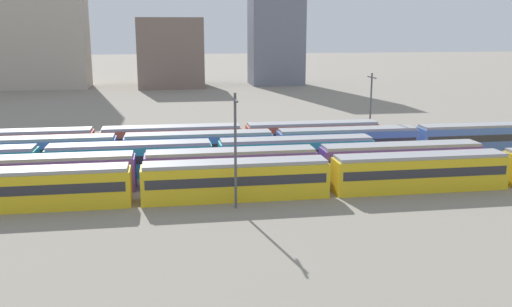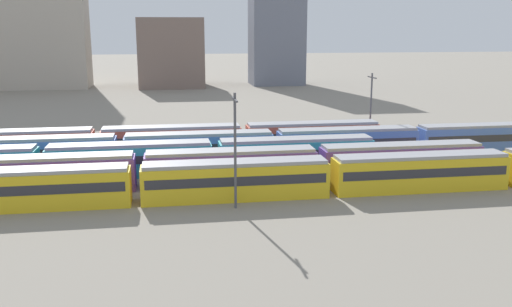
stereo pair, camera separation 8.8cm
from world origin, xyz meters
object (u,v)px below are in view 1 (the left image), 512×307
train_track_4 (172,140)px  catenary_pole_0 (235,146)px  train_track_0 (505,168)px  catenary_pole_1 (371,105)px  train_track_3 (417,140)px  train_track_1 (231,167)px  train_track_2 (131,159)px

train_track_4 → catenary_pole_0: size_ratio=5.25×
train_track_0 → catenary_pole_1: 24.56m
catenary_pole_0 → catenary_pole_1: (22.68, 26.47, -0.32)m
train_track_3 → train_track_4: same height
catenary_pole_1 → train_track_1: bearing=-140.4°
train_track_1 → train_track_4: same height
train_track_0 → train_track_2: (-38.83, 10.40, -0.00)m
train_track_1 → train_track_4: size_ratio=1.00×
train_track_1 → catenary_pole_0: (-0.55, -8.14, 3.97)m
train_track_1 → catenary_pole_0: 9.07m
train_track_2 → train_track_4: 11.42m
train_track_4 → catenary_pole_1: 28.43m
train_track_4 → train_track_2: bearing=-114.4°
train_track_4 → train_track_0: bearing=-31.4°
train_track_0 → catenary_pole_0: size_ratio=10.58×
train_track_1 → catenary_pole_0: catenary_pole_0 is taller
train_track_1 → catenary_pole_1: (22.12, 18.33, 3.65)m
train_track_3 → train_track_4: (-31.58, 5.20, -0.00)m
catenary_pole_1 → train_track_2: bearing=-158.2°
train_track_0 → train_track_3: (-2.53, 15.60, 0.00)m
train_track_3 → train_track_0: bearing=-80.8°
train_track_2 → train_track_0: bearing=-15.0°
train_track_0 → train_track_4: bearing=148.6°
train_track_3 → catenary_pole_1: catenary_pole_1 is taller
train_track_2 → catenary_pole_0: 17.20m
catenary_pole_1 → catenary_pole_0: bearing=-130.6°
catenary_pole_0 → train_track_4: bearing=102.8°
train_track_1 → train_track_3: size_ratio=0.50×
train_track_1 → catenary_pole_1: catenary_pole_1 is taller
train_track_1 → catenary_pole_1: size_ratio=5.58×
train_track_0 → train_track_1: 28.64m
train_track_2 → train_track_4: size_ratio=1.00×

